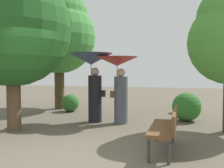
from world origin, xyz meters
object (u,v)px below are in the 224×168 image
object	(u,v)px
tree_near_left	(12,19)
tree_mid_left	(59,31)
person_right	(118,75)
park_bench	(166,126)
person_left	(92,70)

from	to	relation	value
tree_near_left	tree_mid_left	bearing A→B (deg)	98.39
person_right	park_bench	world-z (taller)	person_right
person_right	park_bench	distance (m)	2.98
person_left	tree_mid_left	size ratio (longest dim) A/B	0.43
person_left	park_bench	size ratio (longest dim) A/B	1.41
person_right	tree_mid_left	bearing A→B (deg)	57.13
park_bench	tree_mid_left	size ratio (longest dim) A/B	0.30
tree_mid_left	person_right	bearing A→B (deg)	-35.42
person_left	park_bench	xyz separation A→B (m)	(2.36, -2.39, -1.10)
tree_mid_left	tree_near_left	bearing A→B (deg)	-81.61
person_right	tree_near_left	bearing A→B (deg)	125.01
tree_near_left	tree_mid_left	xyz separation A→B (m)	(-0.55, 3.74, 0.28)
person_right	tree_mid_left	world-z (taller)	tree_mid_left
tree_near_left	park_bench	bearing A→B (deg)	-11.20
person_left	tree_mid_left	world-z (taller)	tree_mid_left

